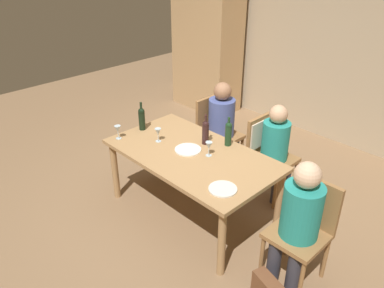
# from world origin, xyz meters

# --- Properties ---
(ground_plane) EXTENTS (10.00, 10.00, 0.00)m
(ground_plane) POSITION_xyz_m (0.00, 0.00, 0.00)
(ground_plane) COLOR #846647
(rear_room_partition) EXTENTS (6.40, 0.12, 2.70)m
(rear_room_partition) POSITION_xyz_m (0.00, 2.69, 1.35)
(rear_room_partition) COLOR tan
(rear_room_partition) RESTS_ON ground_plane
(armoire_cabinet) EXTENTS (1.18, 0.62, 2.18)m
(armoire_cabinet) POSITION_xyz_m (-1.96, 2.24, 1.10)
(armoire_cabinet) COLOR tan
(armoire_cabinet) RESTS_ON ground_plane
(dining_table) EXTENTS (1.72, 0.98, 0.73)m
(dining_table) POSITION_xyz_m (0.00, 0.00, 0.65)
(dining_table) COLOR #A87F51
(dining_table) RESTS_ON ground_plane
(chair_far_right) EXTENTS (0.46, 0.44, 0.92)m
(chair_far_right) POSITION_xyz_m (0.26, 0.87, 0.59)
(chair_far_right) COLOR olive
(chair_far_right) RESTS_ON ground_plane
(chair_far_left) EXTENTS (0.44, 0.44, 0.92)m
(chair_far_left) POSITION_xyz_m (-0.47, 0.87, 0.53)
(chair_far_left) COLOR olive
(chair_far_left) RESTS_ON ground_plane
(chair_right_end) EXTENTS (0.44, 0.44, 0.92)m
(chair_right_end) POSITION_xyz_m (1.24, 0.09, 0.53)
(chair_right_end) COLOR olive
(chair_right_end) RESTS_ON ground_plane
(person_woman_host) EXTENTS (0.34, 0.29, 1.10)m
(person_woman_host) POSITION_xyz_m (0.41, 0.87, 0.64)
(person_woman_host) COLOR #33333D
(person_woman_host) RESTS_ON ground_plane
(person_man_bearded) EXTENTS (0.36, 0.31, 1.15)m
(person_man_bearded) POSITION_xyz_m (-0.36, 0.87, 0.66)
(person_man_bearded) COLOR #33333D
(person_man_bearded) RESTS_ON ground_plane
(person_man_guest) EXTENTS (0.32, 0.36, 1.15)m
(person_man_guest) POSITION_xyz_m (1.24, -0.03, 0.67)
(person_man_guest) COLOR #33333D
(person_man_guest) RESTS_ON ground_plane
(wine_bottle_tall_green) EXTENTS (0.07, 0.07, 0.31)m
(wine_bottle_tall_green) POSITION_xyz_m (0.14, 0.38, 0.87)
(wine_bottle_tall_green) COLOR #19381E
(wine_bottle_tall_green) RESTS_ON dining_table
(wine_bottle_dark_red) EXTENTS (0.07, 0.07, 0.32)m
(wine_bottle_dark_red) POSITION_xyz_m (-0.76, -0.03, 0.87)
(wine_bottle_dark_red) COLOR black
(wine_bottle_dark_red) RESTS_ON dining_table
(wine_bottle_short_olive) EXTENTS (0.07, 0.07, 0.32)m
(wine_bottle_short_olive) POSITION_xyz_m (-0.05, 0.24, 0.87)
(wine_bottle_short_olive) COLOR black
(wine_bottle_short_olive) RESTS_ON dining_table
(wine_glass_near_left) EXTENTS (0.07, 0.07, 0.15)m
(wine_glass_near_left) POSITION_xyz_m (0.15, 0.08, 0.84)
(wine_glass_near_left) COLOR silver
(wine_glass_near_left) RESTS_ON dining_table
(wine_glass_centre) EXTENTS (0.07, 0.07, 0.15)m
(wine_glass_centre) POSITION_xyz_m (-0.76, -0.35, 0.84)
(wine_glass_centre) COLOR silver
(wine_glass_centre) RESTS_ON dining_table
(wine_glass_near_right) EXTENTS (0.07, 0.07, 0.15)m
(wine_glass_near_right) POSITION_xyz_m (-0.42, -0.08, 0.84)
(wine_glass_near_right) COLOR silver
(wine_glass_near_right) RESTS_ON dining_table
(dinner_plate_host) EXTENTS (0.27, 0.27, 0.01)m
(dinner_plate_host) POSITION_xyz_m (-0.07, 0.01, 0.74)
(dinner_plate_host) COLOR white
(dinner_plate_host) RESTS_ON dining_table
(dinner_plate_guest_left) EXTENTS (0.25, 0.25, 0.01)m
(dinner_plate_guest_left) POSITION_xyz_m (0.63, -0.25, 0.74)
(dinner_plate_guest_left) COLOR silver
(dinner_plate_guest_left) RESTS_ON dining_table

